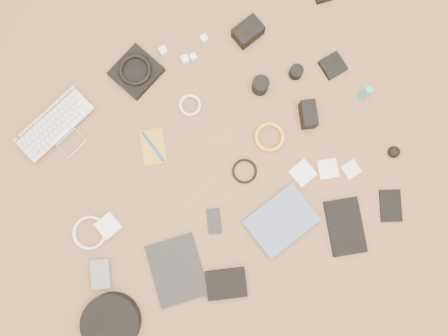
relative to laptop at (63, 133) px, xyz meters
name	(u,v)px	position (x,y,z in m)	size (l,w,h in m)	color
room_shell	(197,55)	(0.50, -0.39, 1.24)	(4.04, 4.04, 2.58)	brown
laptop	(63,133)	(0.00, 0.00, 0.00)	(0.32, 0.22, 0.03)	silver
headphone_pouch	(136,72)	(0.37, 0.11, 0.00)	(0.17, 0.16, 0.03)	black
headphones	(135,70)	(0.37, 0.11, 0.03)	(0.13, 0.13, 0.02)	black
charger_a	(163,51)	(0.50, 0.15, 0.00)	(0.03, 0.03, 0.03)	silver
charger_b	(185,60)	(0.57, 0.08, 0.00)	(0.03, 0.03, 0.03)	silver
charger_c	(204,38)	(0.67, 0.13, 0.00)	(0.03, 0.03, 0.03)	silver
charger_d	(193,57)	(0.60, 0.07, 0.00)	(0.03, 0.03, 0.02)	silver
dslr_camera	(248,32)	(0.84, 0.07, 0.02)	(0.11, 0.08, 0.07)	black
notebook_olive	(153,147)	(0.31, -0.20, -0.01)	(0.09, 0.14, 0.01)	olive
pen_blue	(153,147)	(0.31, -0.20, 0.00)	(0.01, 0.01, 0.15)	#13319F
cable_white_a	(190,106)	(0.51, -0.11, -0.01)	(0.09, 0.09, 0.01)	silver
lens_a	(260,85)	(0.80, -0.15, 0.02)	(0.07, 0.07, 0.07)	black
lens_b	(296,72)	(0.95, -0.16, 0.01)	(0.05, 0.05, 0.05)	black
card_reader	(333,66)	(1.10, -0.19, 0.00)	(0.09, 0.09, 0.02)	black
power_brick	(109,226)	(0.03, -0.42, 0.00)	(0.08, 0.08, 0.03)	silver
cable_white_b	(90,233)	(-0.05, -0.41, -0.01)	(0.13, 0.13, 0.01)	silver
cable_black	(244,171)	(0.60, -0.44, -0.01)	(0.10, 0.10, 0.01)	black
cable_yellow	(269,137)	(0.74, -0.36, -0.01)	(0.12, 0.12, 0.01)	gold
flash	(308,115)	(0.92, -0.34, 0.03)	(0.06, 0.10, 0.08)	black
lens_cleaner	(365,93)	(1.16, -0.36, 0.04)	(0.03, 0.03, 0.10)	#19A793
battery_charger	(101,274)	(-0.07, -0.57, 0.00)	(0.07, 0.11, 0.03)	#5E5E63
tablet	(177,270)	(0.20, -0.68, -0.01)	(0.19, 0.25, 0.01)	black
phone	(214,221)	(0.41, -0.57, -0.01)	(0.05, 0.10, 0.01)	black
filter_case_left	(303,173)	(0.80, -0.54, -0.01)	(0.08, 0.08, 0.01)	silver
filter_case_mid	(328,169)	(0.90, -0.57, -0.01)	(0.08, 0.08, 0.01)	silver
filter_case_right	(351,169)	(0.99, -0.61, -0.01)	(0.06, 0.06, 0.01)	silver
air_blower	(394,152)	(1.17, -0.61, 0.01)	(0.05, 0.05, 0.05)	black
headphone_case	(111,322)	(-0.10, -0.75, 0.02)	(0.22, 0.22, 0.06)	black
drive_case	(226,284)	(0.35, -0.80, 0.01)	(0.15, 0.11, 0.04)	black
paperback	(297,240)	(0.67, -0.77, 0.00)	(0.19, 0.25, 0.02)	#48597B
notebook_black_a	(345,227)	(0.87, -0.80, 0.00)	(0.13, 0.22, 0.02)	black
notebook_black_b	(391,206)	(1.06, -0.80, -0.01)	(0.08, 0.13, 0.01)	black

